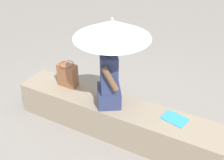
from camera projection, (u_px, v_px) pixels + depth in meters
name	position (u px, v px, depth m)	size (l,w,h in m)	color
ground_plane	(115.00, 131.00, 3.79)	(14.00, 14.00, 0.00)	gray
stone_bench	(115.00, 118.00, 3.67)	(2.75, 0.49, 0.46)	gray
person_seated	(109.00, 77.00, 3.35)	(0.42, 0.50, 0.90)	navy
parasol	(112.00, 29.00, 2.99)	(0.87, 0.87, 1.14)	#B7B7BC
handbag_black	(68.00, 75.00, 3.80)	(0.26, 0.19, 0.35)	brown
magazine	(175.00, 119.00, 3.29)	(0.28, 0.20, 0.01)	#339ED1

